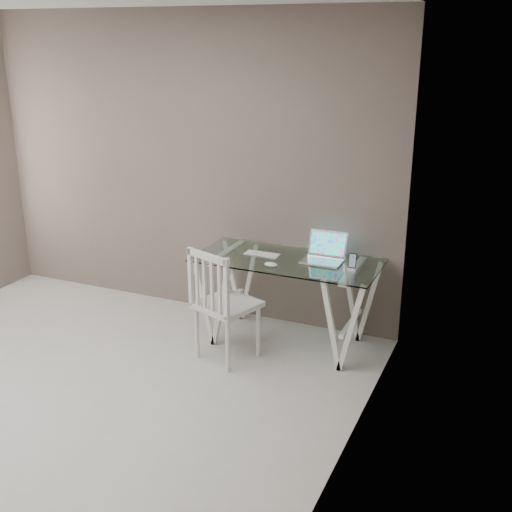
{
  "coord_description": "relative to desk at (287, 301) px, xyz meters",
  "views": [
    {
      "loc": [
        2.86,
        -2.75,
        2.48
      ],
      "look_at": [
        0.98,
        1.55,
        0.85
      ],
      "focal_mm": 45.0,
      "sensor_mm": 36.0,
      "label": 1
    }
  ],
  "objects": [
    {
      "name": "desk",
      "position": [
        0.0,
        0.0,
        0.0
      ],
      "size": [
        1.5,
        0.7,
        0.75
      ],
      "color": "silver",
      "rests_on": "ground"
    },
    {
      "name": "chair",
      "position": [
        -0.36,
        -0.51,
        0.14
      ],
      "size": [
        0.54,
        0.54,
        0.94
      ],
      "rotation": [
        0.0,
        0.0,
        -0.33
      ],
      "color": "silver",
      "rests_on": "ground"
    },
    {
      "name": "laptop",
      "position": [
        0.28,
        0.11,
        0.41
      ],
      "size": [
        0.32,
        0.3,
        0.22
      ],
      "color": "silver",
      "rests_on": "desk"
    },
    {
      "name": "keyboard",
      "position": [
        -0.23,
        0.02,
        0.37
      ],
      "size": [
        0.31,
        0.13,
        0.01
      ],
      "primitive_type": "cube",
      "color": "silver",
      "rests_on": "desk"
    },
    {
      "name": "mouse",
      "position": [
        -0.06,
        -0.21,
        0.38
      ],
      "size": [
        0.11,
        0.06,
        0.03
      ],
      "primitive_type": "ellipsoid",
      "color": "white",
      "rests_on": "desk"
    },
    {
      "name": "phone_dock",
      "position": [
        0.54,
        -0.03,
        0.4
      ],
      "size": [
        0.07,
        0.07,
        0.13
      ],
      "color": "white",
      "rests_on": "desk"
    }
  ]
}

